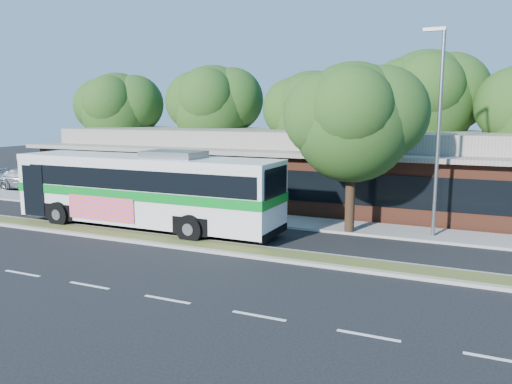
% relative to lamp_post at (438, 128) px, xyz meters
% --- Properties ---
extents(ground, '(120.00, 120.00, 0.00)m').
position_rel_lamp_post_xyz_m(ground, '(-9.56, -6.00, -4.90)').
color(ground, black).
rests_on(ground, ground).
extents(median_strip, '(26.00, 1.10, 0.15)m').
position_rel_lamp_post_xyz_m(median_strip, '(-9.56, -5.40, -4.83)').
color(median_strip, '#434D20').
rests_on(median_strip, ground).
extents(sidewalk, '(44.00, 2.60, 0.12)m').
position_rel_lamp_post_xyz_m(sidewalk, '(-9.56, 0.40, -4.84)').
color(sidewalk, gray).
rests_on(sidewalk, ground).
extents(parking_lot, '(14.00, 12.00, 0.01)m').
position_rel_lamp_post_xyz_m(parking_lot, '(-27.56, 4.00, -4.90)').
color(parking_lot, black).
rests_on(parking_lot, ground).
extents(plaza_building, '(33.20, 11.20, 4.45)m').
position_rel_lamp_post_xyz_m(plaza_building, '(-9.56, 6.99, -2.77)').
color(plaza_building, '#5E2D1D').
rests_on(plaza_building, ground).
extents(lamp_post, '(0.93, 0.18, 9.07)m').
position_rel_lamp_post_xyz_m(lamp_post, '(0.00, 0.00, 0.00)').
color(lamp_post, slate).
rests_on(lamp_post, ground).
extents(tree_bg_a, '(6.47, 5.80, 8.63)m').
position_rel_lamp_post_xyz_m(tree_bg_a, '(-24.15, 9.14, 0.97)').
color(tree_bg_a, black).
rests_on(tree_bg_a, ground).
extents(tree_bg_b, '(6.69, 6.00, 9.00)m').
position_rel_lamp_post_xyz_m(tree_bg_b, '(-16.13, 10.14, 1.24)').
color(tree_bg_b, black).
rests_on(tree_bg_b, ground).
extents(tree_bg_c, '(6.24, 5.60, 8.26)m').
position_rel_lamp_post_xyz_m(tree_bg_c, '(-8.16, 9.13, 0.69)').
color(tree_bg_c, black).
rests_on(tree_bg_c, ground).
extents(tree_bg_d, '(6.91, 6.20, 9.37)m').
position_rel_lamp_post_xyz_m(tree_bg_d, '(-1.12, 10.15, 1.52)').
color(tree_bg_d, black).
rests_on(tree_bg_d, ground).
extents(transit_bus, '(13.58, 3.27, 3.80)m').
position_rel_lamp_post_xyz_m(transit_bus, '(-12.71, -3.60, -2.79)').
color(transit_bus, silver).
rests_on(transit_bus, ground).
extents(sedan, '(5.57, 3.49, 1.51)m').
position_rel_lamp_post_xyz_m(sedan, '(-28.11, 3.25, -4.15)').
color(sedan, '#9D9FA4').
rests_on(sedan, ground).
extents(sidewalk_tree, '(5.95, 5.34, 7.77)m').
position_rel_lamp_post_xyz_m(sidewalk_tree, '(-3.18, -0.54, 0.32)').
color(sidewalk_tree, black).
rests_on(sidewalk_tree, ground).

